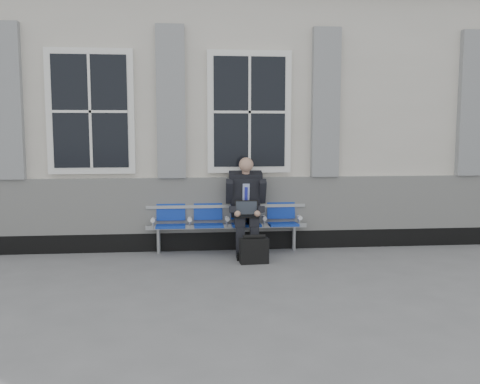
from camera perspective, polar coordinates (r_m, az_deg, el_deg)
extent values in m
plane|color=slate|center=(7.47, -0.44, -8.62)|extent=(70.00, 70.00, 0.00)
cube|color=beige|center=(10.69, -2.16, 7.36)|extent=(14.00, 4.00, 4.20)
cube|color=gray|center=(10.95, -2.22, 19.06)|extent=(14.40, 4.40, 0.24)
cube|color=black|center=(8.86, -1.31, -5.19)|extent=(14.00, 0.10, 0.30)
cube|color=silver|center=(8.74, -1.31, -1.35)|extent=(14.00, 0.08, 0.90)
cube|color=gray|center=(9.05, -23.60, 8.84)|extent=(0.45, 0.14, 2.40)
cube|color=gray|center=(8.63, -7.38, 9.47)|extent=(0.45, 0.14, 2.40)
cube|color=gray|center=(8.91, 9.12, 9.35)|extent=(0.45, 0.14, 2.40)
cube|color=gray|center=(9.85, 23.50, 8.63)|extent=(0.45, 0.14, 2.40)
cube|color=white|center=(8.77, -15.64, 8.26)|extent=(1.35, 0.10, 1.95)
cube|color=black|center=(8.72, -15.70, 8.26)|extent=(1.15, 0.02, 1.75)
cube|color=white|center=(8.70, 0.99, 8.51)|extent=(1.35, 0.10, 1.95)
cube|color=black|center=(8.65, 1.03, 8.52)|extent=(1.15, 0.02, 1.75)
cube|color=#9EA0A3|center=(8.64, -1.39, -3.67)|extent=(2.60, 0.07, 0.07)
cube|color=#9EA0A3|center=(8.71, -1.46, -1.52)|extent=(2.60, 0.05, 0.05)
cylinder|color=#9EA0A3|center=(8.67, -8.69, -5.22)|extent=(0.06, 0.06, 0.39)
cylinder|color=#9EA0A3|center=(8.83, 5.78, -4.96)|extent=(0.06, 0.06, 0.39)
cube|color=#092C9F|center=(8.54, -7.40, -3.64)|extent=(0.46, 0.42, 0.07)
cube|color=#092C9F|center=(8.70, -7.39, -1.71)|extent=(0.46, 0.10, 0.40)
cube|color=#092C9F|center=(8.54, -3.37, -3.60)|extent=(0.46, 0.42, 0.07)
cube|color=#092C9F|center=(8.70, -3.43, -1.67)|extent=(0.46, 0.10, 0.40)
cube|color=#092C9F|center=(8.58, 0.65, -3.53)|extent=(0.46, 0.42, 0.07)
cube|color=#092C9F|center=(8.75, 0.50, -1.61)|extent=(0.46, 0.10, 0.40)
cube|color=#092C9F|center=(8.67, 4.60, -3.45)|extent=(0.46, 0.42, 0.07)
cube|color=#092C9F|center=(8.83, 4.38, -1.55)|extent=(0.46, 0.10, 0.40)
cylinder|color=white|center=(8.56, -9.28, -2.97)|extent=(0.07, 0.12, 0.07)
cylinder|color=white|center=(8.54, -5.39, -2.93)|extent=(0.07, 0.12, 0.07)
cylinder|color=white|center=(8.57, -1.37, -2.87)|extent=(0.07, 0.12, 0.07)
cylinder|color=white|center=(8.63, 2.61, -2.81)|extent=(0.07, 0.12, 0.07)
cylinder|color=white|center=(8.73, 6.38, -2.73)|extent=(0.07, 0.12, 0.07)
cube|color=black|center=(8.24, 0.06, -6.81)|extent=(0.13, 0.29, 0.10)
cube|color=black|center=(8.26, 1.58, -6.78)|extent=(0.13, 0.29, 0.10)
cube|color=black|center=(8.26, 0.03, -5.38)|extent=(0.14, 0.15, 0.47)
cube|color=black|center=(8.28, 1.55, -5.36)|extent=(0.14, 0.15, 0.47)
cube|color=black|center=(8.44, -0.06, -3.04)|extent=(0.17, 0.50, 0.15)
cube|color=black|center=(8.46, 1.42, -3.02)|extent=(0.17, 0.50, 0.15)
cube|color=black|center=(8.61, 0.58, -0.42)|extent=(0.47, 0.39, 0.69)
cube|color=#B6C3F0|center=(8.48, 0.64, -0.38)|extent=(0.11, 0.11, 0.39)
cube|color=#282DBB|center=(8.47, 0.65, -0.53)|extent=(0.05, 0.09, 0.32)
cube|color=black|center=(8.55, 0.60, 1.74)|extent=(0.54, 0.28, 0.16)
cylinder|color=tan|center=(8.48, 0.63, 2.22)|extent=(0.12, 0.12, 0.11)
sphere|color=tan|center=(8.41, 0.66, 2.93)|extent=(0.23, 0.23, 0.23)
cube|color=black|center=(8.48, -1.14, 0.07)|extent=(0.12, 0.31, 0.41)
cube|color=black|center=(8.51, 2.40, 0.09)|extent=(0.12, 0.31, 0.41)
cube|color=black|center=(8.32, -0.78, -1.88)|extent=(0.11, 0.34, 0.15)
cube|color=black|center=(8.35, 2.22, -1.86)|extent=(0.11, 0.34, 0.15)
sphere|color=tan|center=(8.18, -0.28, -2.34)|extent=(0.10, 0.10, 0.10)
sphere|color=tan|center=(8.20, 1.86, -2.32)|extent=(0.10, 0.10, 0.10)
cube|color=black|center=(8.28, 0.75, -2.61)|extent=(0.37, 0.27, 0.02)
cube|color=black|center=(8.39, 0.69, -1.70)|extent=(0.36, 0.11, 0.23)
cube|color=black|center=(8.38, 0.70, -1.71)|extent=(0.33, 0.09, 0.20)
cube|color=black|center=(7.95, 1.51, -6.29)|extent=(0.43, 0.20, 0.38)
cylinder|color=black|center=(7.90, 1.52, -4.81)|extent=(0.34, 0.09, 0.07)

